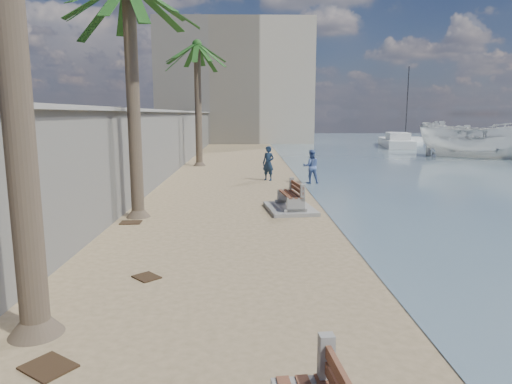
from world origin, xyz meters
name	(u,v)px	position (x,y,z in m)	size (l,w,h in m)	color
ground_plane	(304,363)	(0.00, 0.00, 0.00)	(140.00, 140.00, 0.00)	#9A825E
seawall	(167,144)	(-5.20, 20.00, 1.75)	(0.45, 70.00, 3.50)	gray
wall_cap	(166,111)	(-5.20, 20.00, 3.55)	(0.80, 70.00, 0.12)	gray
end_building	(236,84)	(-2.00, 52.00, 7.00)	(18.00, 12.00, 14.00)	#B7AA93
bench_far	(290,199)	(0.79, 10.09, 0.42)	(1.84, 2.48, 0.97)	gray
palm_back	(197,46)	(-3.86, 24.40, 7.64)	(5.00, 5.00, 8.66)	brown
streetlight	(129,25)	(-5.10, 12.00, 6.64)	(0.28, 0.28, 5.12)	#2D2D33
person_a	(268,161)	(0.37, 17.55, 1.02)	(0.74, 0.50, 2.04)	#16263D
person_b	(311,165)	(2.43, 16.49, 0.93)	(0.89, 0.69, 1.85)	#4D65A1
boat_cruiser	(480,137)	(17.37, 29.35, 1.60)	(3.40, 3.50, 4.00)	silver
yacht_near	(476,144)	(23.17, 41.11, 0.35)	(9.40, 2.63, 1.50)	silver
yacht_far	(396,143)	(15.06, 42.08, 0.35)	(9.22, 2.58, 1.50)	silver
sailboat_west	(405,140)	(18.15, 48.09, 0.31)	(6.15, 6.73, 8.93)	silver
debris_b	(48,367)	(-3.48, -0.06, 0.01)	(0.66, 0.53, 0.03)	#382616
debris_c	(131,222)	(-4.43, 8.31, 0.01)	(0.64, 0.51, 0.03)	#382616
debris_d	(147,277)	(-2.88, 3.38, 0.01)	(0.53, 0.42, 0.03)	#382616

